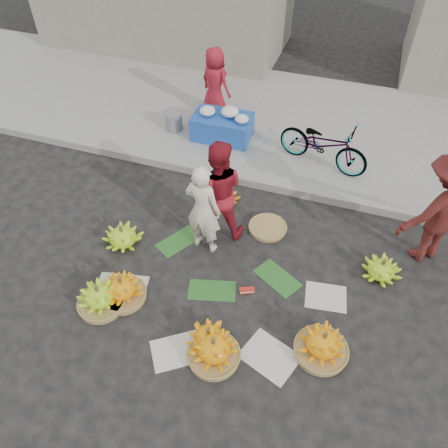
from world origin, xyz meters
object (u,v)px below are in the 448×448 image
(flower_table, at_px, (223,125))
(bicycle, at_px, (324,144))
(banana_bunch_4, at_px, (323,344))
(banana_bunch_0, at_px, (122,289))
(vendor_cream, at_px, (203,210))

(flower_table, distance_m, bicycle, 1.95)
(flower_table, bearing_deg, banana_bunch_4, -57.69)
(banana_bunch_0, bearing_deg, banana_bunch_4, 0.93)
(flower_table, bearing_deg, vendor_cream, -78.25)
(banana_bunch_0, xyz_separation_m, vendor_cream, (0.70, 1.24, 0.56))
(vendor_cream, xyz_separation_m, flower_table, (-0.63, 2.66, -0.36))
(flower_table, bearing_deg, bicycle, -8.88)
(vendor_cream, height_order, bicycle, vendor_cream)
(banana_bunch_4, xyz_separation_m, bicycle, (-0.66, 3.61, 0.36))
(banana_bunch_4, bearing_deg, bicycle, 100.37)
(banana_bunch_4, bearing_deg, vendor_cream, 148.56)
(banana_bunch_0, height_order, banana_bunch_4, banana_bunch_4)
(banana_bunch_0, xyz_separation_m, bicycle, (2.00, 3.66, 0.37))
(vendor_cream, bearing_deg, banana_bunch_0, 69.05)
(vendor_cream, relative_size, bicycle, 0.90)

